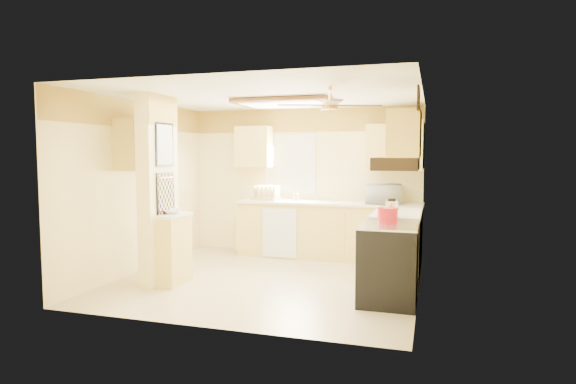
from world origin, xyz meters
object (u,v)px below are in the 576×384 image
(microwave, at_px, (383,194))
(kettle, at_px, (392,208))
(bowl, at_px, (173,211))
(dutch_oven, at_px, (388,215))
(stove, at_px, (388,264))

(microwave, xyz_separation_m, kettle, (0.27, -1.60, -0.05))
(bowl, relative_size, dutch_oven, 0.92)
(stove, relative_size, microwave, 1.62)
(stove, bearing_deg, kettle, 91.63)
(dutch_oven, bearing_deg, microwave, 97.38)
(stove, relative_size, bowl, 3.86)
(stove, xyz_separation_m, dutch_oven, (-0.04, 0.25, 0.54))
(microwave, bearing_deg, bowl, 32.80)
(dutch_oven, xyz_separation_m, kettle, (0.02, 0.29, 0.04))
(microwave, bearing_deg, dutch_oven, 90.14)
(stove, xyz_separation_m, microwave, (-0.28, 2.14, 0.64))
(microwave, relative_size, dutch_oven, 2.19)
(stove, distance_m, kettle, 0.80)
(bowl, bearing_deg, kettle, 10.74)
(stove, bearing_deg, microwave, 97.48)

